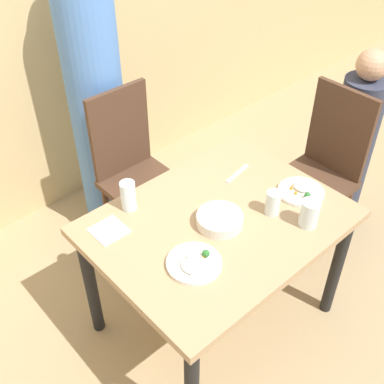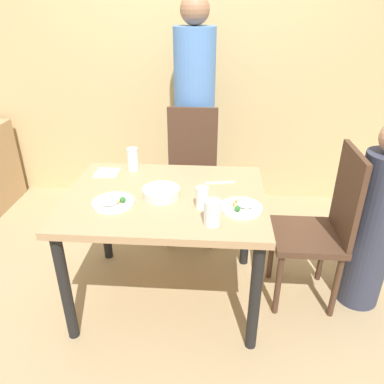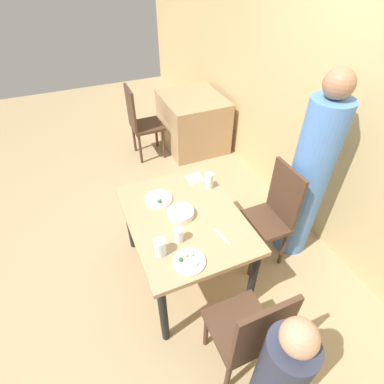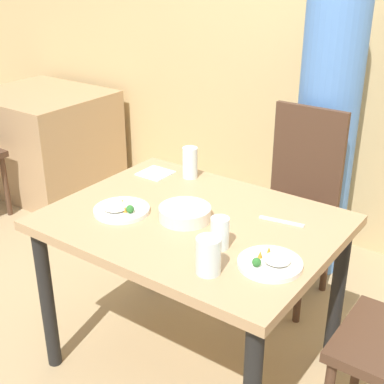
{
  "view_description": "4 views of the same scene",
  "coord_description": "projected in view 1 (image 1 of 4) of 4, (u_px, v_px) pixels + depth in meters",
  "views": [
    {
      "loc": [
        -1.14,
        -1.09,
        2.19
      ],
      "look_at": [
        -0.11,
        0.05,
        0.91
      ],
      "focal_mm": 45.0,
      "sensor_mm": 36.0,
      "label": 1
    },
    {
      "loc": [
        0.28,
        -1.83,
        1.7
      ],
      "look_at": [
        0.15,
        0.01,
        0.75
      ],
      "focal_mm": 35.0,
      "sensor_mm": 36.0,
      "label": 2
    },
    {
      "loc": [
        1.54,
        -0.59,
        2.38
      ],
      "look_at": [
        -0.07,
        0.09,
        0.89
      ],
      "focal_mm": 28.0,
      "sensor_mm": 36.0,
      "label": 3
    },
    {
      "loc": [
        1.09,
        -1.53,
        1.7
      ],
      "look_at": [
        -0.05,
        0.06,
        0.8
      ],
      "focal_mm": 50.0,
      "sensor_mm": 36.0,
      "label": 4
    }
  ],
  "objects": [
    {
      "name": "plate_rice_adult",
      "position": [
        194.0,
        263.0,
        1.93
      ],
      "size": [
        0.23,
        0.23,
        0.05
      ],
      "color": "white",
      "rests_on": "dining_table"
    },
    {
      "name": "fork_steel",
      "position": [
        237.0,
        173.0,
        2.4
      ],
      "size": [
        0.18,
        0.05,
        0.01
      ],
      "color": "silver",
      "rests_on": "dining_table"
    },
    {
      "name": "ground_plane",
      "position": [
        214.0,
        317.0,
        2.61
      ],
      "size": [
        10.0,
        10.0,
        0.0
      ],
      "primitive_type": "plane",
      "color": "tan"
    },
    {
      "name": "chair_adult_spot",
      "position": [
        134.0,
        169.0,
        2.76
      ],
      "size": [
        0.4,
        0.4,
        0.99
      ],
      "color": "#4C3323",
      "rests_on": "ground_plane"
    },
    {
      "name": "napkin_folded",
      "position": [
        109.0,
        230.0,
        2.09
      ],
      "size": [
        0.14,
        0.14,
        0.01
      ],
      "color": "white",
      "rests_on": "dining_table"
    },
    {
      "name": "glass_water_short",
      "position": [
        128.0,
        196.0,
        2.16
      ],
      "size": [
        0.07,
        0.07,
        0.15
      ],
      "color": "silver",
      "rests_on": "dining_table"
    },
    {
      "name": "plate_rice_child",
      "position": [
        301.0,
        191.0,
        2.28
      ],
      "size": [
        0.22,
        0.22,
        0.05
      ],
      "color": "white",
      "rests_on": "dining_table"
    },
    {
      "name": "glass_water_center",
      "position": [
        273.0,
        203.0,
        2.15
      ],
      "size": [
        0.07,
        0.07,
        0.12
      ],
      "color": "silver",
      "rests_on": "dining_table"
    },
    {
      "name": "dining_table",
      "position": [
        218.0,
        234.0,
        2.21
      ],
      "size": [
        1.11,
        0.86,
        0.73
      ],
      "color": "tan",
      "rests_on": "ground_plane"
    },
    {
      "name": "person_adult",
      "position": [
        97.0,
        104.0,
        2.76
      ],
      "size": [
        0.32,
        0.32,
        1.74
      ],
      "color": "#5184D1",
      "rests_on": "ground_plane"
    },
    {
      "name": "person_child",
      "position": [
        351.0,
        147.0,
        2.92
      ],
      "size": [
        0.25,
        0.25,
        1.16
      ],
      "color": "#33384C",
      "rests_on": "ground_plane"
    },
    {
      "name": "chair_child_spot",
      "position": [
        322.0,
        167.0,
        2.77
      ],
      "size": [
        0.4,
        0.4,
        0.99
      ],
      "rotation": [
        0.0,
        0.0,
        -1.57
      ],
      "color": "#4C3323",
      "rests_on": "ground_plane"
    },
    {
      "name": "glass_water_tall",
      "position": [
        309.0,
        214.0,
        2.08
      ],
      "size": [
        0.08,
        0.08,
        0.13
      ],
      "color": "silver",
      "rests_on": "dining_table"
    },
    {
      "name": "bowl_curry",
      "position": [
        220.0,
        219.0,
        2.11
      ],
      "size": [
        0.21,
        0.21,
        0.05
      ],
      "color": "silver",
      "rests_on": "dining_table"
    }
  ]
}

